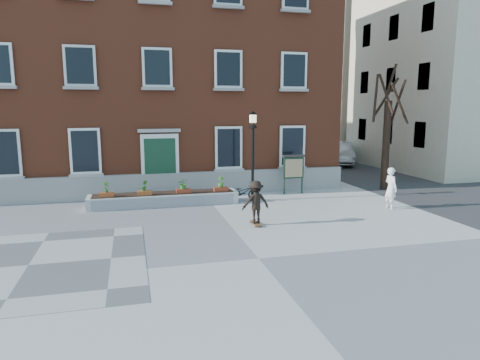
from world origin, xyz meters
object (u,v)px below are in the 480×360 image
object	(u,v)px
bystander	(391,188)
lamp_post	(253,143)
parked_car	(339,153)
notice_board	(294,168)
bicycle	(243,192)
skateboarder	(256,202)

from	to	relation	value
bystander	lamp_post	world-z (taller)	lamp_post
parked_car	notice_board	size ratio (longest dim) A/B	2.60
bicycle	parked_car	world-z (taller)	parked_car
lamp_post	notice_board	xyz separation A→B (m)	(2.30, 0.97, -1.28)
bystander	lamp_post	xyz separation A→B (m)	(-5.03, 2.82, 1.69)
parked_car	lamp_post	bearing A→B (deg)	-111.32
bystander	notice_board	xyz separation A→B (m)	(-2.73, 3.79, 0.41)
lamp_post	bystander	bearing A→B (deg)	-29.26
bicycle	skateboarder	world-z (taller)	skateboarder
notice_board	lamp_post	bearing A→B (deg)	-157.03
parked_car	bystander	world-z (taller)	bystander
parked_car	skateboarder	distance (m)	17.37
lamp_post	skateboarder	world-z (taller)	lamp_post
skateboarder	lamp_post	bearing A→B (deg)	75.59
notice_board	skateboarder	distance (m)	5.82
bystander	skateboarder	world-z (taller)	bystander
bicycle	lamp_post	world-z (taller)	lamp_post
lamp_post	notice_board	distance (m)	2.80
lamp_post	skateboarder	xyz separation A→B (m)	(-0.98, -3.82, -1.72)
parked_car	lamp_post	xyz separation A→B (m)	(-9.41, -10.11, 1.74)
parked_car	lamp_post	distance (m)	13.92
notice_board	bicycle	bearing A→B (deg)	-160.23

